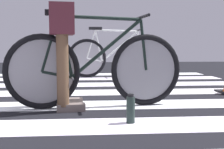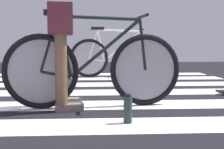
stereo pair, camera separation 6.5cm
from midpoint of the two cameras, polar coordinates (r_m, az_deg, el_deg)
The scene contains 6 objects.
ground at distance 3.19m, azimuth -9.05°, elevation -5.43°, with size 18.00×14.00×0.02m.
crosswalk_markings at distance 2.99m, azimuth -8.48°, elevation -5.98°, with size 5.43×6.53×0.00m.
bicycle_1_of_2 at distance 2.84m, azimuth -2.85°, elevation 1.28°, with size 1.73×0.52×0.93m.
cyclist_1_of_2 at distance 2.81m, azimuth -9.22°, elevation 6.29°, with size 0.35×0.43×0.98m.
bicycle_2_of_2 at distance 5.47m, azimuth 1.14°, elevation 3.52°, with size 1.74×0.52×0.93m.
water_bottle at distance 2.29m, azimuth 3.93°, elevation -6.82°, with size 0.07×0.07×0.23m.
Camera 2 is at (0.36, -3.12, 0.63)m, focal length 46.81 mm.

